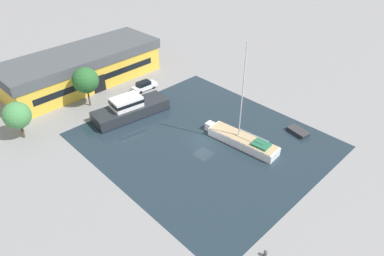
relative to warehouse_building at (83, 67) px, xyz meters
name	(u,v)px	position (x,y,z in m)	size (l,w,h in m)	color
ground_plane	(204,140)	(2.86, -28.69, -3.15)	(440.00, 440.00, 0.00)	gray
water_canal	(204,140)	(2.86, -28.69, -3.15)	(28.89, 32.36, 0.01)	#1E2D38
warehouse_building	(83,67)	(0.00, 0.00, 0.00)	(29.42, 11.42, 6.23)	gold
quay_tree_near_building	(86,80)	(-3.74, -8.18, 1.54)	(4.27, 4.27, 6.84)	brown
quay_tree_by_water	(17,115)	(-15.59, -9.60, 0.63)	(3.90, 3.90, 5.75)	brown
parked_car	(144,86)	(6.34, -10.17, -2.32)	(4.74, 1.88, 1.66)	silver
sailboat_moored	(242,140)	(6.12, -33.12, -2.41)	(3.68, 11.86, 15.18)	white
motor_cruiser	(130,109)	(-0.73, -15.65, -1.90)	(12.77, 5.78, 3.43)	#23282D
small_dinghy	(298,131)	(14.35, -37.29, -2.84)	(2.28, 3.50, 0.59)	#23282D
mooring_bollard	(265,253)	(-6.62, -46.42, -2.73)	(0.39, 0.39, 0.79)	#47474C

